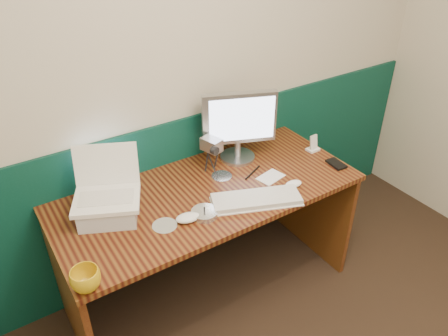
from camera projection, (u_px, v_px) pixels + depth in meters
back_wall at (186, 73)px, 2.31m from camera, size 3.50×0.04×2.50m
wainscot at (193, 190)px, 2.70m from camera, size 3.48×0.02×1.00m
desk at (210, 244)px, 2.47m from camera, size 1.60×0.70×0.75m
laptop_riser at (108, 209)px, 2.06m from camera, size 0.33×0.31×0.09m
laptop at (103, 179)px, 1.97m from camera, size 0.37×0.34×0.25m
monitor at (238, 126)px, 2.43m from camera, size 0.43×0.26×0.41m
keyboard at (256, 200)px, 2.18m from camera, size 0.47×0.30×0.03m
mouse_right at (293, 184)px, 2.29m from camera, size 0.10×0.07×0.03m
mouse_left at (188, 218)px, 2.05m from camera, size 0.13×0.09×0.04m
mug at (86, 280)px, 1.69m from camera, size 0.13×0.13×0.09m
camcorder at (212, 156)px, 2.38m from camera, size 0.12×0.15×0.20m
cd_spindle at (205, 213)px, 2.09m from camera, size 0.13×0.13×0.03m
cd_loose_a at (165, 225)px, 2.03m from camera, size 0.12×0.12×0.00m
cd_loose_b at (222, 176)px, 2.38m from camera, size 0.11×0.11×0.00m
pen at (253, 172)px, 2.41m from camera, size 0.14×0.07×0.01m
papers at (271, 177)px, 2.37m from camera, size 0.16×0.13×0.00m
dock at (313, 149)px, 2.61m from camera, size 0.07×0.06×0.01m
music_player at (314, 142)px, 2.59m from camera, size 0.05×0.03×0.09m
pda at (336, 164)px, 2.48m from camera, size 0.08×0.12×0.01m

